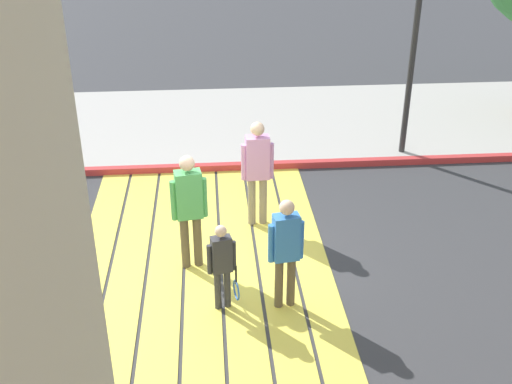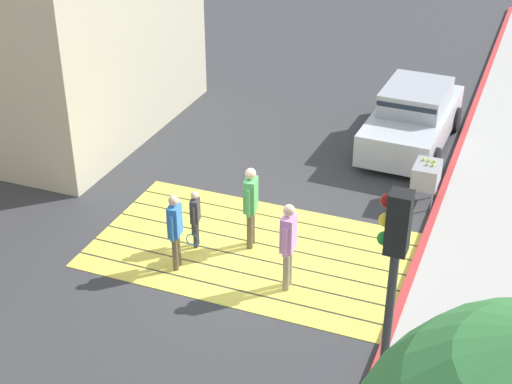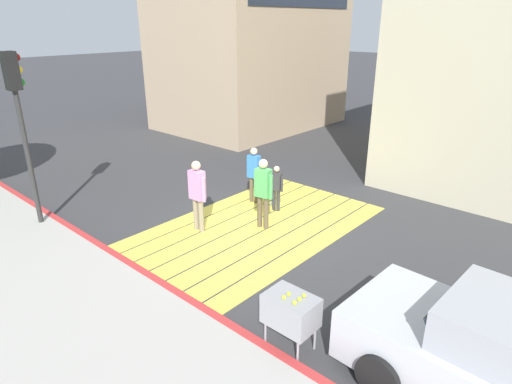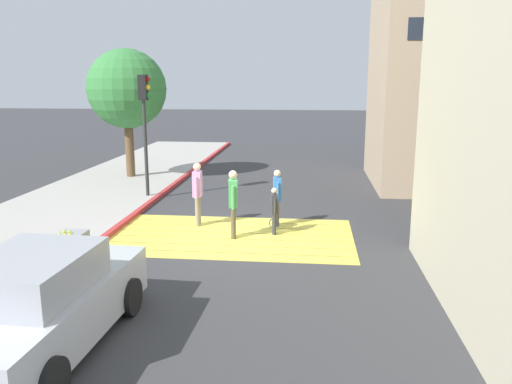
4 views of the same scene
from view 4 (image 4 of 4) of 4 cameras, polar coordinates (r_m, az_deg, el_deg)
The scene contains 13 objects.
ground_plane at distance 13.82m, azimuth -2.67°, elevation -4.88°, with size 120.00×120.00×0.00m, color #38383A.
crosswalk_stripes at distance 13.82m, azimuth -2.67°, elevation -4.85°, with size 6.40×3.80×0.01m.
sidewalk_west at distance 15.64m, azimuth -23.44°, elevation -3.63°, with size 4.80×40.00×0.12m, color #ADA8A0.
curb_painted at distance 14.64m, azimuth -15.38°, elevation -4.07°, with size 0.16×40.00×0.13m, color #BC3333.
building_far_north at distance 22.03m, azimuth 23.89°, elevation 14.14°, with size 8.00×6.03×10.37m.
car_parked_near_curb at distance 8.65m, azimuth -22.78°, elevation -11.40°, with size 2.10×4.36×1.57m.
traffic_light_corner at distance 18.09m, azimuth -12.16°, elevation 8.70°, with size 0.39×0.28×4.24m.
street_tree at distance 21.93m, azimuth -13.83°, elevation 10.74°, with size 3.20×3.20×5.32m.
tennis_ball_cart at distance 11.45m, azimuth -19.87°, elevation -5.61°, with size 0.56×0.80×1.02m.
pedestrian_adult_lead at distance 14.53m, azimuth 2.34°, elevation -0.18°, with size 0.25×0.47×1.62m.
pedestrian_adult_trailing at distance 14.64m, azimuth -6.46°, elevation 0.29°, with size 0.25×0.53×1.81m.
pedestrian_adult_side at distance 13.40m, azimuth -2.54°, elevation -0.79°, with size 0.28×0.52×1.80m.
pedestrian_child_with_racket at distance 13.78m, azimuth 2.01°, elevation -1.81°, with size 0.28×0.42×1.28m.
Camera 4 is at (2.04, -13.06, 4.06)m, focal length 36.32 mm.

